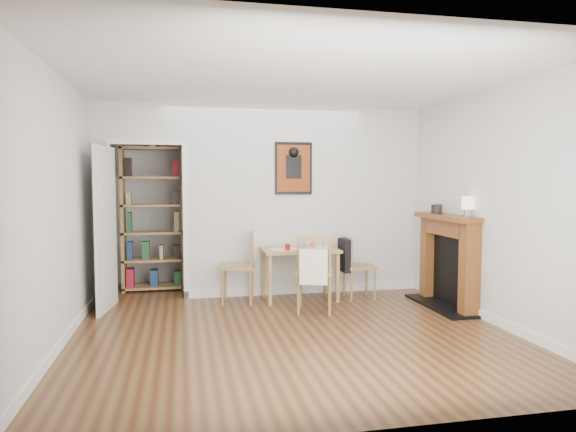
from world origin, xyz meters
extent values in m
plane|color=brown|center=(0.00, 0.00, 0.00)|extent=(5.20, 5.20, 0.00)
plane|color=#B8B8B6|center=(0.00, 2.60, 1.30)|extent=(4.50, 0.00, 4.50)
plane|color=#B8B8B6|center=(0.00, -2.60, 1.30)|extent=(4.50, 0.00, 4.50)
plane|color=#B8B8B6|center=(-2.25, 0.00, 1.30)|extent=(0.00, 5.20, 5.20)
plane|color=#B8B8B6|center=(2.25, 0.00, 1.30)|extent=(0.00, 5.20, 5.20)
plane|color=silver|center=(0.00, 0.00, 2.60)|extent=(5.20, 5.20, 0.00)
cube|color=#B8B8B6|center=(0.57, 1.40, 1.30)|extent=(3.35, 0.10, 2.60)
cube|color=#B8B8B6|center=(-2.12, 1.40, 1.30)|extent=(0.25, 0.10, 2.60)
cube|color=#B8B8B6|center=(-1.55, 1.40, 2.33)|extent=(0.90, 0.10, 0.55)
cube|color=silver|center=(-2.03, 1.40, 1.02)|extent=(0.06, 0.14, 2.05)
cube|color=silver|center=(-1.07, 1.40, 1.02)|extent=(0.06, 0.14, 2.05)
cube|color=silver|center=(0.57, 1.34, 0.05)|extent=(3.35, 0.02, 0.10)
cube|color=silver|center=(-2.24, -0.60, 0.05)|extent=(0.02, 4.00, 0.10)
cube|color=silver|center=(2.24, -0.60, 0.05)|extent=(0.02, 4.00, 0.10)
cube|color=silver|center=(-2.02, 0.93, 1.00)|extent=(0.15, 0.80, 2.00)
cube|color=black|center=(0.40, 1.33, 1.75)|extent=(0.52, 0.02, 0.72)
cube|color=#682A0D|center=(0.40, 1.32, 1.75)|extent=(0.46, 0.00, 0.64)
cube|color=#A9834F|center=(0.41, 1.00, 0.66)|extent=(1.00, 0.64, 0.04)
cube|color=#A9834F|center=(-0.03, 0.74, 0.32)|extent=(0.05, 0.05, 0.65)
cube|color=#A9834F|center=(0.86, 0.74, 0.32)|extent=(0.05, 0.05, 0.65)
cube|color=#A9834F|center=(-0.03, 1.26, 0.32)|extent=(0.05, 0.05, 0.65)
cube|color=#A9834F|center=(0.86, 1.26, 0.32)|extent=(0.05, 0.05, 0.65)
cube|color=black|center=(1.00, 0.92, 0.59)|extent=(0.10, 0.34, 0.44)
cube|color=beige|center=(0.38, 0.12, 0.59)|extent=(0.34, 0.20, 0.41)
cube|color=#A9834F|center=(-1.94, 2.03, 1.04)|extent=(0.04, 0.35, 2.09)
cube|color=#A9834F|center=(-1.10, 2.03, 1.04)|extent=(0.04, 0.35, 2.09)
cube|color=#A9834F|center=(-1.52, 2.03, 0.04)|extent=(0.88, 0.35, 0.03)
cube|color=#A9834F|center=(-1.52, 2.03, 0.83)|extent=(0.88, 0.35, 0.03)
cube|color=#A9834F|center=(-1.52, 2.03, 2.04)|extent=(0.88, 0.35, 0.03)
cube|color=maroon|center=(-1.52, 2.03, 1.04)|extent=(0.77, 0.29, 0.29)
cube|color=brown|center=(2.15, -0.24, 0.55)|extent=(0.20, 0.16, 1.10)
cube|color=brown|center=(2.15, 0.74, 0.55)|extent=(0.20, 0.16, 1.10)
cube|color=brown|center=(2.12, 0.25, 1.13)|extent=(0.30, 1.21, 0.06)
cube|color=brown|center=(2.15, 0.25, 1.00)|extent=(0.20, 0.85, 0.20)
cube|color=black|center=(2.21, 0.25, 0.45)|extent=(0.08, 0.81, 0.88)
cube|color=black|center=(2.09, 0.25, 0.01)|extent=(0.45, 1.25, 0.03)
cylinder|color=maroon|center=(0.22, 0.87, 0.72)|extent=(0.07, 0.07, 0.09)
sphere|color=#E8490C|center=(0.60, 1.04, 0.72)|extent=(0.08, 0.08, 0.08)
cube|color=beige|center=(0.21, 0.99, 0.68)|extent=(0.44, 0.35, 0.00)
cube|color=silver|center=(0.70, 1.07, 0.69)|extent=(0.32, 0.26, 0.01)
cylinder|color=silver|center=(2.18, -0.13, 1.20)|extent=(0.08, 0.08, 0.09)
cylinder|color=beige|center=(2.18, -0.13, 1.32)|extent=(0.15, 0.15, 0.15)
cylinder|color=black|center=(2.07, 0.38, 1.22)|extent=(0.10, 0.10, 0.13)
cylinder|color=black|center=(2.13, 0.59, 1.22)|extent=(0.09, 0.09, 0.11)
camera|label=1|loc=(-1.10, -5.58, 1.59)|focal=32.00mm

